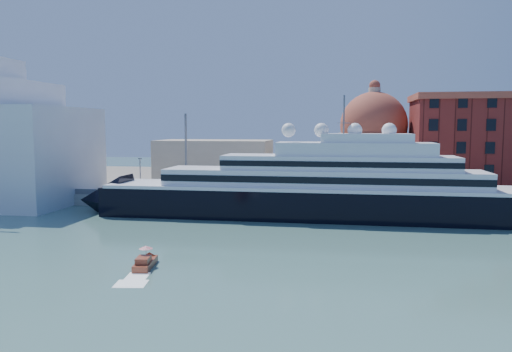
# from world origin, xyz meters

# --- Properties ---
(ground) EXTENTS (400.00, 400.00, 0.00)m
(ground) POSITION_xyz_m (0.00, 0.00, 0.00)
(ground) COLOR #3B6662
(ground) RESTS_ON ground
(quay) EXTENTS (180.00, 10.00, 2.50)m
(quay) POSITION_xyz_m (0.00, 34.00, 1.25)
(quay) COLOR gray
(quay) RESTS_ON ground
(land) EXTENTS (260.00, 72.00, 2.00)m
(land) POSITION_xyz_m (0.00, 75.00, 1.00)
(land) COLOR slate
(land) RESTS_ON ground
(quay_fence) EXTENTS (180.00, 0.10, 1.20)m
(quay_fence) POSITION_xyz_m (0.00, 29.50, 3.10)
(quay_fence) COLOR slate
(quay_fence) RESTS_ON quay
(superyacht) EXTENTS (92.12, 12.77, 27.53)m
(superyacht) POSITION_xyz_m (5.54, 23.00, 4.75)
(superyacht) COLOR black
(superyacht) RESTS_ON ground
(service_barge) EXTENTS (10.83, 4.64, 2.37)m
(service_barge) POSITION_xyz_m (-56.30, 22.38, 0.68)
(service_barge) COLOR white
(service_barge) RESTS_ON ground
(water_taxi) EXTENTS (2.80, 6.06, 2.77)m
(water_taxi) POSITION_xyz_m (-10.09, -15.22, 0.66)
(water_taxi) COLOR maroon
(water_taxi) RESTS_ON ground
(warehouse) EXTENTS (43.00, 19.00, 23.25)m
(warehouse) POSITION_xyz_m (52.00, 52.00, 13.79)
(warehouse) COLOR maroon
(warehouse) RESTS_ON land
(church) EXTENTS (66.00, 18.00, 25.50)m
(church) POSITION_xyz_m (6.39, 57.72, 10.91)
(church) COLOR beige
(church) RESTS_ON land
(lamp_posts) EXTENTS (120.80, 2.40, 18.00)m
(lamp_posts) POSITION_xyz_m (-12.67, 32.27, 9.84)
(lamp_posts) COLOR slate
(lamp_posts) RESTS_ON quay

